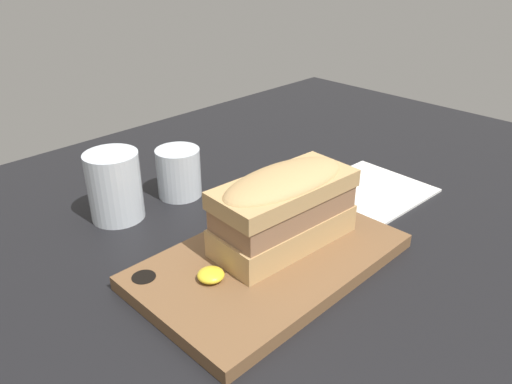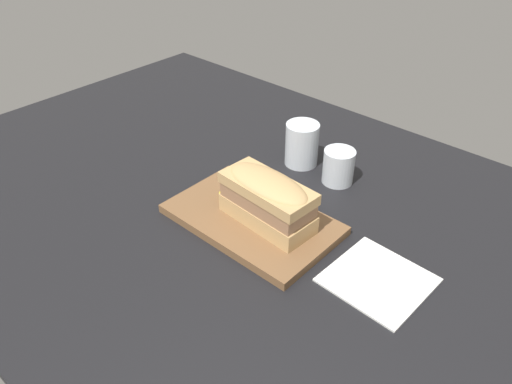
{
  "view_description": "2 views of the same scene",
  "coord_description": "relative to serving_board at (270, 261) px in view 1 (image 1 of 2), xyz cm",
  "views": [
    {
      "loc": [
        -34.45,
        -38.8,
        39.43
      ],
      "look_at": [
        5.33,
        1.04,
        10.43
      ],
      "focal_mm": 35.0,
      "sensor_mm": 36.0,
      "label": 1
    },
    {
      "loc": [
        56.68,
        -61.03,
        64.67
      ],
      "look_at": [
        5.01,
        -3.74,
        10.51
      ],
      "focal_mm": 35.0,
      "sensor_mm": 36.0,
      "label": 2
    }
  ],
  "objects": [
    {
      "name": "napkin",
      "position": [
        27.28,
        2.75,
        -0.7
      ],
      "size": [
        16.96,
        16.55,
        0.4
      ],
      "rotation": [
        0.0,
        0.0,
        -0.04
      ],
      "color": "white",
      "rests_on": "dining_table"
    },
    {
      "name": "wine_glass",
      "position": [
        4.13,
        23.95,
        2.73
      ],
      "size": [
        6.99,
        6.99,
        7.84
      ],
      "color": "silver",
      "rests_on": "dining_table"
    },
    {
      "name": "water_glass",
      "position": [
        -6.78,
        24.69,
        3.53
      ],
      "size": [
        7.78,
        7.78,
        10.22
      ],
      "color": "silver",
      "rests_on": "dining_table"
    },
    {
      "name": "sandwich",
      "position": [
        3.35,
        0.78,
        6.51
      ],
      "size": [
        19.43,
        9.56,
        10.43
      ],
      "rotation": [
        0.0,
        0.0,
        -0.06
      ],
      "color": "tan",
      "rests_on": "serving_board"
    },
    {
      "name": "mustard_dollop",
      "position": [
        -8.46,
        1.38,
        1.53
      ],
      "size": [
        3.19,
        3.19,
        1.27
      ],
      "color": "yellow",
      "rests_on": "serving_board"
    },
    {
      "name": "dining_table",
      "position": [
        -3.47,
        3.27,
        -1.9
      ],
      "size": [
        163.96,
        106.66,
        2.0
      ],
      "color": "black",
      "rests_on": "ground"
    },
    {
      "name": "serving_board",
      "position": [
        0.0,
        0.0,
        0.0
      ],
      "size": [
        33.43,
        20.39,
        1.85
      ],
      "color": "brown",
      "rests_on": "dining_table"
    }
  ]
}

